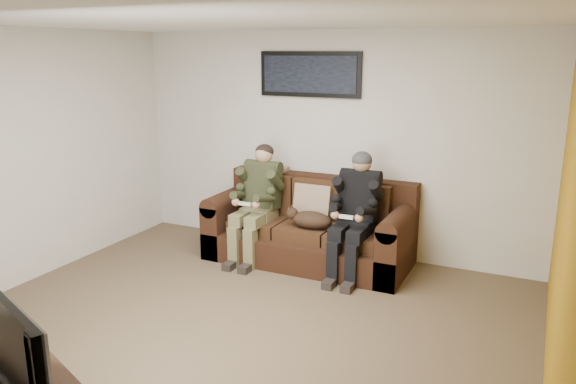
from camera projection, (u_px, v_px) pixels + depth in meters
The scene contains 14 objects.
floor at pixel (235, 327), 4.95m from camera, with size 5.00×5.00×0.00m, color brown.
ceiling at pixel (227, 20), 4.31m from camera, with size 5.00×5.00×0.00m, color silver.
wall_back at pixel (329, 144), 6.61m from camera, with size 5.00×5.00×0.00m, color beige.
wall_left at pixel (18, 160), 5.66m from camera, with size 4.50×4.50×0.00m, color beige.
wall_right at pixel (567, 222), 3.60m from camera, with size 4.50×4.50×0.00m, color beige.
accent_wall_right at pixel (565, 222), 3.61m from camera, with size 4.50×4.50×0.00m, color #A07010.
sofa at pixel (311, 230), 6.49m from camera, with size 2.30×0.99×0.94m.
throw_pillow at pixel (313, 203), 6.45m from camera, with size 0.44×0.13×0.42m, color #A08269.
throw_blanket at pixel (268, 170), 6.89m from camera, with size 0.47×0.23×0.08m, color tan.
person_left at pixel (258, 195), 6.47m from camera, with size 0.51×0.87×1.32m.
person_right at pixel (356, 207), 5.98m from camera, with size 0.51×0.86×1.32m.
cat at pixel (310, 219), 6.19m from camera, with size 0.66×0.26×0.24m.
framed_poster at pixel (310, 74), 6.48m from camera, with size 1.25×0.05×0.52m.
television at pixel (29, 345), 3.11m from camera, with size 1.10×0.14×0.64m, color black.
Camera 1 is at (2.34, -3.88, 2.38)m, focal length 35.00 mm.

